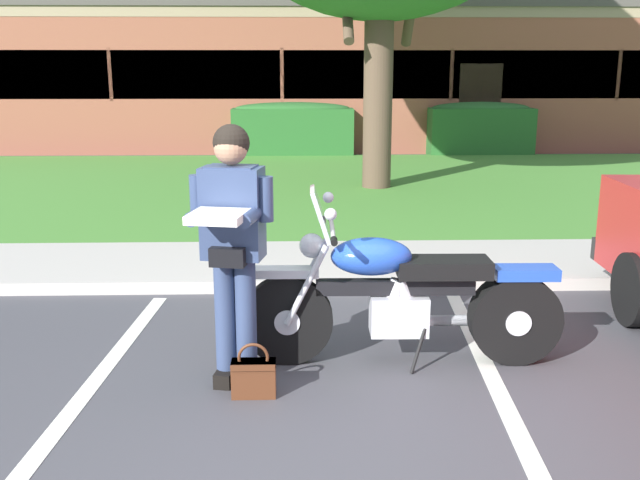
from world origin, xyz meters
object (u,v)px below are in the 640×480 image
motorcycle (413,296)px  handbag (254,375)px  hedge_left (293,128)px  brick_building (286,75)px  rider_person (232,236)px  hedge_center_left (480,127)px

motorcycle → handbag: bearing=-154.8°
hedge_left → brick_building: brick_building is taller
motorcycle → rider_person: (-1.22, -0.32, 0.52)m
hedge_center_left → brick_building: bearing=130.5°
motorcycle → hedge_left: bearing=94.4°
hedge_left → hedge_center_left: (4.37, 0.00, 0.00)m
rider_person → hedge_left: size_ratio=0.61×
rider_person → hedge_left: 12.31m
hedge_left → hedge_center_left: same height
motorcycle → hedge_center_left: (3.45, 11.98, 0.16)m
motorcycle → hedge_center_left: bearing=74.0°
rider_person → hedge_left: rider_person is taller
handbag → hedge_center_left: (4.53, 12.49, 0.51)m
hedge_center_left → brick_building: brick_building is taller
hedge_left → hedge_center_left: bearing=0.0°
handbag → motorcycle: bearing=25.2°
handbag → hedge_left: (0.17, 12.49, 0.51)m
rider_person → brick_building: brick_building is taller
handbag → brick_building: bearing=90.2°
motorcycle → brick_building: brick_building is taller
hedge_center_left → brick_building: size_ratio=0.10×
hedge_left → brick_building: size_ratio=0.12×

